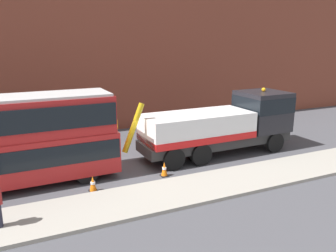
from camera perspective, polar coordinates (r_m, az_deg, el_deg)
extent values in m
plane|color=#424247|center=(18.26, -6.93, -6.51)|extent=(120.00, 120.00, 0.00)
cube|color=gray|center=(14.59, -1.71, -11.55)|extent=(60.00, 2.80, 0.15)
cube|color=brown|center=(24.94, -13.51, 17.41)|extent=(60.00, 1.20, 16.00)
cube|color=#2D2D2D|center=(19.77, 8.07, -2.32)|extent=(9.03, 2.36, 0.55)
cube|color=black|center=(21.34, 15.38, 2.47)|extent=(2.64, 2.64, 2.30)
cube|color=black|center=(21.26, 15.46, 3.66)|extent=(2.67, 2.67, 0.90)
cube|color=silver|center=(18.84, 4.88, 0.03)|extent=(6.14, 2.70, 1.40)
cube|color=red|center=(18.97, 4.84, -1.50)|extent=(6.14, 2.75, 0.36)
cylinder|color=#B79914|center=(17.23, -5.80, -0.30)|extent=(1.24, 0.30, 2.52)
sphere|color=orange|center=(21.14, 15.60, 5.84)|extent=(0.24, 0.24, 0.24)
cylinder|color=black|center=(22.61, 13.46, -1.21)|extent=(1.17, 0.36, 1.16)
cylinder|color=black|center=(21.01, 17.26, -2.62)|extent=(1.17, 0.36, 1.16)
cylinder|color=black|center=(19.92, 2.19, -2.89)|extent=(1.17, 0.36, 1.16)
cylinder|color=black|center=(18.08, 5.49, -4.72)|extent=(1.17, 0.36, 1.16)
cylinder|color=black|center=(19.25, -2.03, -3.49)|extent=(1.17, 0.36, 1.16)
cylinder|color=black|center=(17.35, 0.94, -5.48)|extent=(1.17, 0.36, 1.16)
cube|color=yellow|center=(17.00, -9.20, 0.81)|extent=(0.08, 1.50, 0.44)
cylinder|color=black|center=(18.21, -14.85, -5.20)|extent=(1.04, 0.32, 1.04)
cylinder|color=black|center=(16.22, -13.34, -7.52)|extent=(1.04, 0.32, 1.04)
cone|color=orange|center=(15.38, -12.38, -9.34)|extent=(0.32, 0.32, 0.72)
cylinder|color=white|center=(15.36, -12.39, -9.22)|extent=(0.21, 0.21, 0.10)
cube|color=black|center=(15.51, -12.31, -10.49)|extent=(0.36, 0.36, 0.04)
cone|color=orange|center=(16.64, -0.62, -7.15)|extent=(0.32, 0.32, 0.72)
cylinder|color=white|center=(16.63, -0.62, -7.04)|extent=(0.21, 0.21, 0.10)
cube|color=black|center=(16.77, -0.61, -8.24)|extent=(0.36, 0.36, 0.04)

